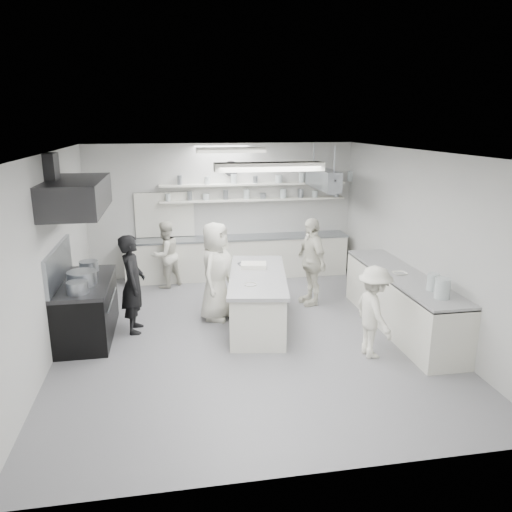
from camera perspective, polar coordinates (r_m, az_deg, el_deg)
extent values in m
cube|color=gray|center=(8.43, -1.08, -9.04)|extent=(6.00, 7.00, 0.02)
cube|color=white|center=(7.70, -1.19, 11.91)|extent=(6.00, 7.00, 0.02)
cube|color=beige|center=(11.33, -3.88, 5.25)|extent=(6.00, 0.04, 3.00)
cube|color=beige|center=(4.69, 5.57, -9.48)|extent=(6.00, 0.04, 3.00)
cube|color=beige|center=(8.05, -22.73, -0.03)|extent=(0.04, 7.00, 3.00)
cube|color=beige|center=(8.89, 18.36, 1.73)|extent=(0.04, 7.00, 3.00)
cube|color=black|center=(8.66, -18.88, -5.94)|extent=(0.80, 1.80, 0.90)
cube|color=#2E2E2F|center=(8.20, -20.01, 6.57)|extent=(0.85, 2.00, 0.50)
cube|color=silver|center=(11.30, -2.10, -0.16)|extent=(5.00, 0.60, 0.92)
cube|color=silver|center=(11.26, -0.26, 6.51)|extent=(4.20, 0.26, 0.04)
cube|color=silver|center=(11.21, -0.26, 8.28)|extent=(4.20, 0.26, 0.04)
cube|color=black|center=(11.26, -10.47, 4.71)|extent=(1.30, 0.04, 1.00)
cylinder|color=white|center=(11.19, -2.91, 10.05)|extent=(0.32, 0.05, 0.32)
cube|color=silver|center=(8.85, 16.40, -5.14)|extent=(0.74, 3.30, 0.94)
cube|color=#90979E|center=(10.55, 7.70, 8.80)|extent=(0.30, 1.60, 0.40)
cube|color=silver|center=(5.94, 1.52, 10.25)|extent=(1.30, 0.25, 0.10)
cube|color=silver|center=(9.48, -2.89, 12.09)|extent=(1.30, 0.25, 0.10)
cube|color=silver|center=(8.69, 0.19, -5.14)|extent=(1.26, 2.46, 0.86)
cylinder|color=#90979E|center=(8.30, -19.41, -2.57)|extent=(0.45, 0.45, 0.27)
imported|color=black|center=(8.52, -14.00, -3.13)|extent=(0.41, 0.62, 1.68)
imported|color=silver|center=(10.72, -10.40, 0.17)|extent=(0.88, 0.86, 1.43)
imported|color=silver|center=(8.81, -4.67, -1.77)|extent=(0.91, 1.03, 1.77)
imported|color=silver|center=(9.59, 6.38, -0.62)|extent=(0.60, 1.06, 1.70)
imported|color=silver|center=(7.64, 13.42, -6.30)|extent=(0.59, 0.95, 1.41)
imported|color=#90979E|center=(9.11, -1.15, -1.07)|extent=(0.37, 0.37, 0.07)
imported|color=silver|center=(7.98, -0.65, -3.48)|extent=(0.24, 0.24, 0.06)
imported|color=silver|center=(8.70, 16.24, -2.01)|extent=(0.24, 0.24, 0.06)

